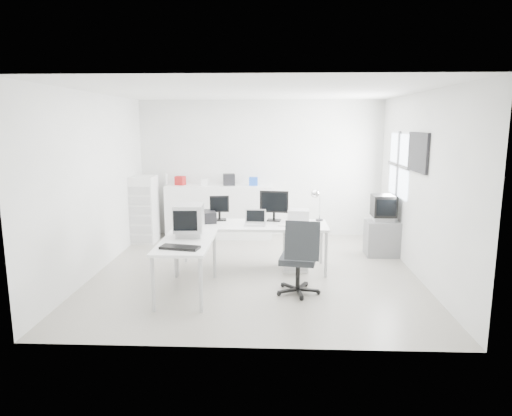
{
  "coord_description": "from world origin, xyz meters",
  "views": [
    {
      "loc": [
        0.3,
        -6.95,
        2.34
      ],
      "look_at": [
        0.0,
        0.2,
        1.0
      ],
      "focal_mm": 32.0,
      "sensor_mm": 36.0,
      "label": 1
    }
  ],
  "objects_px": {
    "inkjet_printer": "(200,217)",
    "lcd_monitor_large": "(274,206)",
    "side_desk": "(187,267)",
    "filing_cabinet": "(144,209)",
    "lcd_monitor_small": "(219,208)",
    "sideboard": "(220,211)",
    "crt_monitor": "(189,220)",
    "main_desk": "(252,247)",
    "laptop": "(255,218)",
    "drawer_pedestal": "(295,251)",
    "laser_printer": "(298,215)",
    "tv_cabinet": "(382,238)",
    "crt_tv": "(384,208)",
    "office_chair": "(298,256)"
  },
  "relations": [
    {
      "from": "side_desk",
      "to": "filing_cabinet",
      "type": "bearing_deg",
      "value": 116.46
    },
    {
      "from": "inkjet_printer",
      "to": "laser_printer",
      "type": "relative_size",
      "value": 1.44
    },
    {
      "from": "side_desk",
      "to": "lcd_monitor_small",
      "type": "xyz_separation_m",
      "value": [
        0.3,
        1.35,
        0.57
      ]
    },
    {
      "from": "sideboard",
      "to": "lcd_monitor_small",
      "type": "bearing_deg",
      "value": -83.06
    },
    {
      "from": "laser_printer",
      "to": "crt_monitor",
      "type": "relative_size",
      "value": 0.74
    },
    {
      "from": "filing_cabinet",
      "to": "lcd_monitor_large",
      "type": "bearing_deg",
      "value": -28.56
    },
    {
      "from": "inkjet_printer",
      "to": "crt_monitor",
      "type": "height_order",
      "value": "crt_monitor"
    },
    {
      "from": "lcd_monitor_large",
      "to": "main_desk",
      "type": "bearing_deg",
      "value": -136.02
    },
    {
      "from": "drawer_pedestal",
      "to": "main_desk",
      "type": "bearing_deg",
      "value": -175.91
    },
    {
      "from": "filing_cabinet",
      "to": "sideboard",
      "type": "bearing_deg",
      "value": 17.01
    },
    {
      "from": "tv_cabinet",
      "to": "laser_printer",
      "type": "bearing_deg",
      "value": -156.48
    },
    {
      "from": "lcd_monitor_small",
      "to": "filing_cabinet",
      "type": "xyz_separation_m",
      "value": [
        -1.67,
        1.4,
        -0.29
      ]
    },
    {
      "from": "side_desk",
      "to": "lcd_monitor_large",
      "type": "bearing_deg",
      "value": 48.37
    },
    {
      "from": "inkjet_printer",
      "to": "laptop",
      "type": "relative_size",
      "value": 1.41
    },
    {
      "from": "lcd_monitor_large",
      "to": "inkjet_printer",
      "type": "bearing_deg",
      "value": -164.43
    },
    {
      "from": "laser_printer",
      "to": "crt_tv",
      "type": "relative_size",
      "value": 0.69
    },
    {
      "from": "side_desk",
      "to": "laptop",
      "type": "height_order",
      "value": "laptop"
    },
    {
      "from": "crt_tv",
      "to": "inkjet_printer",
      "type": "bearing_deg",
      "value": -165.9
    },
    {
      "from": "side_desk",
      "to": "tv_cabinet",
      "type": "relative_size",
      "value": 2.21
    },
    {
      "from": "inkjet_printer",
      "to": "lcd_monitor_small",
      "type": "relative_size",
      "value": 1.24
    },
    {
      "from": "lcd_monitor_small",
      "to": "lcd_monitor_large",
      "type": "height_order",
      "value": "lcd_monitor_large"
    },
    {
      "from": "sideboard",
      "to": "crt_monitor",
      "type": "bearing_deg",
      "value": -91.48
    },
    {
      "from": "lcd_monitor_small",
      "to": "laser_printer",
      "type": "bearing_deg",
      "value": -9.3
    },
    {
      "from": "main_desk",
      "to": "crt_monitor",
      "type": "distance_m",
      "value": 1.35
    },
    {
      "from": "crt_monitor",
      "to": "inkjet_printer",
      "type": "bearing_deg",
      "value": 86.73
    },
    {
      "from": "lcd_monitor_large",
      "to": "crt_monitor",
      "type": "bearing_deg",
      "value": -129.05
    },
    {
      "from": "main_desk",
      "to": "laser_printer",
      "type": "xyz_separation_m",
      "value": [
        0.75,
        0.22,
        0.47
      ]
    },
    {
      "from": "lcd_monitor_large",
      "to": "sideboard",
      "type": "height_order",
      "value": "lcd_monitor_large"
    },
    {
      "from": "laptop",
      "to": "office_chair",
      "type": "height_order",
      "value": "office_chair"
    },
    {
      "from": "tv_cabinet",
      "to": "laptop",
      "type": "bearing_deg",
      "value": -156.15
    },
    {
      "from": "lcd_monitor_small",
      "to": "filing_cabinet",
      "type": "distance_m",
      "value": 2.19
    },
    {
      "from": "laptop",
      "to": "drawer_pedestal",
      "type": "bearing_deg",
      "value": 16.01
    },
    {
      "from": "drawer_pedestal",
      "to": "crt_tv",
      "type": "distance_m",
      "value": 1.88
    },
    {
      "from": "office_chair",
      "to": "crt_tv",
      "type": "height_order",
      "value": "crt_tv"
    },
    {
      "from": "tv_cabinet",
      "to": "drawer_pedestal",
      "type": "bearing_deg",
      "value": -152.13
    },
    {
      "from": "main_desk",
      "to": "crt_tv",
      "type": "distance_m",
      "value": 2.5
    },
    {
      "from": "crt_tv",
      "to": "sideboard",
      "type": "bearing_deg",
      "value": 158.55
    },
    {
      "from": "crt_monitor",
      "to": "office_chair",
      "type": "relative_size",
      "value": 0.43
    },
    {
      "from": "crt_monitor",
      "to": "lcd_monitor_large",
      "type": "bearing_deg",
      "value": 39.24
    },
    {
      "from": "laser_printer",
      "to": "tv_cabinet",
      "type": "height_order",
      "value": "laser_printer"
    },
    {
      "from": "drawer_pedestal",
      "to": "lcd_monitor_small",
      "type": "distance_m",
      "value": 1.42
    },
    {
      "from": "office_chair",
      "to": "crt_tv",
      "type": "relative_size",
      "value": 2.16
    },
    {
      "from": "tv_cabinet",
      "to": "sideboard",
      "type": "relative_size",
      "value": 0.29
    },
    {
      "from": "drawer_pedestal",
      "to": "inkjet_printer",
      "type": "relative_size",
      "value": 1.21
    },
    {
      "from": "crt_tv",
      "to": "office_chair",
      "type": "bearing_deg",
      "value": -129.65
    },
    {
      "from": "laptop",
      "to": "sideboard",
      "type": "distance_m",
      "value": 2.36
    },
    {
      "from": "main_desk",
      "to": "filing_cabinet",
      "type": "xyz_separation_m",
      "value": [
        -2.22,
        1.65,
        0.28
      ]
    },
    {
      "from": "inkjet_printer",
      "to": "lcd_monitor_large",
      "type": "xyz_separation_m",
      "value": [
        1.2,
        0.15,
        0.16
      ]
    },
    {
      "from": "inkjet_printer",
      "to": "crt_tv",
      "type": "height_order",
      "value": "crt_tv"
    },
    {
      "from": "lcd_monitor_small",
      "to": "crt_tv",
      "type": "relative_size",
      "value": 0.8
    }
  ]
}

